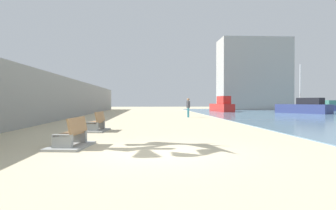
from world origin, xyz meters
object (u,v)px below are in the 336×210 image
Objects in this scene: bench_near at (72,140)px; bench_far at (96,126)px; boat_distant at (222,106)px; person_walking at (188,106)px; boat_far_right at (329,107)px; boat_nearest at (304,107)px.

bench_far is (-0.13, 5.67, 0.00)m from bench_near.
bench_far is at bearing -114.19° from boat_distant.
person_walking is 0.25× the size of boat_far_right.
bench_far is 1.23× the size of person_walking.
boat_nearest reaches higher than boat_far_right.
bench_near is at bearing -107.98° from person_walking.
bench_near is at bearing -128.83° from boat_far_right.
boat_nearest is (15.02, 7.98, -0.29)m from person_walking.
boat_far_right is (30.92, 38.41, 0.40)m from bench_near.
boat_nearest is (8.23, -7.80, -0.08)m from boat_distant.
bench_far is 0.27× the size of boat_distant.
bench_far is 14.76m from person_walking.
bench_far is 0.33× the size of boat_nearest.
boat_distant is 1.21× the size of boat_nearest.
boat_nearest is at bearing 51.87° from bench_near.
person_walking is 17.18m from boat_distant.
boat_distant is at bearing 65.81° from bench_far.
bench_near is 37.12m from boat_distant.
bench_near is 1.01× the size of bench_far.
person_walking is at bearing -152.00° from boat_nearest.
person_walking reaches higher than bench_far.
boat_far_right is at bearing 46.52° from bench_far.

